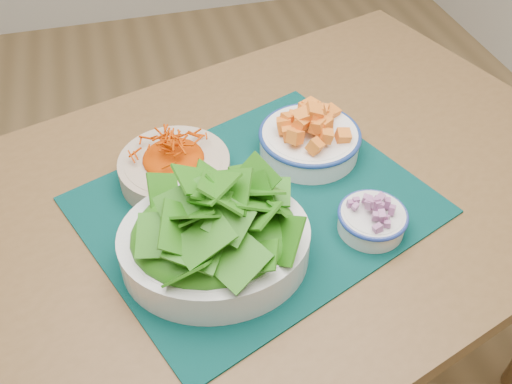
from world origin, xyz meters
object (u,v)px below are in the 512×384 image
carrot_bowl (174,164)px  placemat (256,205)px  lettuce_bowl (214,229)px  onion_bowl (373,217)px  table (272,221)px  squash_bowl (310,133)px

carrot_bowl → placemat: bearing=-39.7°
lettuce_bowl → onion_bowl: bearing=6.6°
table → carrot_bowl: 0.22m
squash_bowl → lettuce_bowl: (-0.23, -0.21, 0.02)m
placemat → carrot_bowl: (-0.12, 0.10, 0.04)m
lettuce_bowl → onion_bowl: size_ratio=2.35×
table → onion_bowl: size_ratio=10.33×
onion_bowl → table: bearing=131.1°
placemat → onion_bowl: size_ratio=3.99×
table → onion_bowl: (0.13, -0.15, 0.13)m
carrot_bowl → squash_bowl: 0.26m
placemat → lettuce_bowl: 0.16m
squash_bowl → onion_bowl: size_ratio=1.47×
table → lettuce_bowl: bearing=-151.9°
placemat → squash_bowl: size_ratio=2.72×
squash_bowl → placemat: bearing=-140.7°
placemat → lettuce_bowl: lettuce_bowl is taller
carrot_bowl → table: bearing=-20.9°
carrot_bowl → squash_bowl: squash_bowl is taller
placemat → carrot_bowl: bearing=118.8°
lettuce_bowl → onion_bowl: 0.27m
squash_bowl → lettuce_bowl: lettuce_bowl is taller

